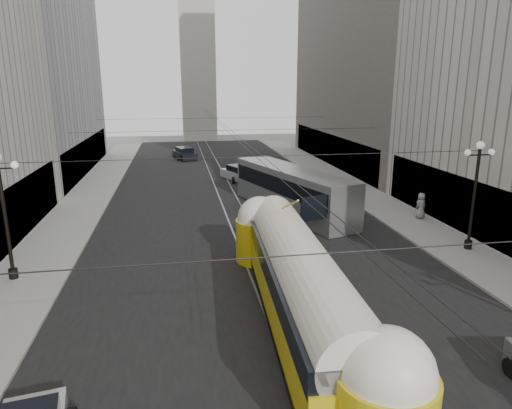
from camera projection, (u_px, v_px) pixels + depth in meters
name	position (u px, v px, depth m)	size (l,w,h in m)	color
road	(229.00, 200.00, 38.91)	(20.00, 85.00, 0.02)	black
sidewalk_left	(90.00, 196.00, 40.25)	(4.00, 72.00, 0.15)	gray
sidewalk_right	(348.00, 186.00, 44.21)	(4.00, 72.00, 0.15)	gray
rail_left	(221.00, 201.00, 38.79)	(0.12, 85.00, 0.04)	gray
rail_right	(238.00, 200.00, 39.04)	(0.12, 85.00, 0.04)	gray
building_left_far	(16.00, 37.00, 46.72)	(12.60, 28.60, 28.60)	#999999
building_right_far	(383.00, 25.00, 52.81)	(12.60, 32.60, 32.60)	#514C47
distant_tower	(197.00, 53.00, 80.34)	(6.00, 6.00, 31.36)	#B2AFA8
lamppost_left_mid	(4.00, 209.00, 22.06)	(1.86, 0.44, 6.37)	black
lamppost_right_mid	(475.00, 190.00, 26.22)	(1.86, 0.44, 6.37)	black
catenary	(231.00, 132.00, 36.47)	(25.00, 72.00, 0.23)	black
streetcar	(300.00, 282.00, 18.56)	(3.44, 16.96, 3.73)	gold
city_bus	(292.00, 189.00, 34.92)	(6.80, 13.90, 3.41)	#939597
sedan_white_far	(240.00, 174.00, 47.04)	(3.74, 5.19, 1.52)	silver
sedan_dark_far	(185.00, 154.00, 60.47)	(3.27, 5.23, 1.54)	black
pedestrian_sidewalk_right	(421.00, 206.00, 33.07)	(0.91, 0.56, 1.87)	gray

